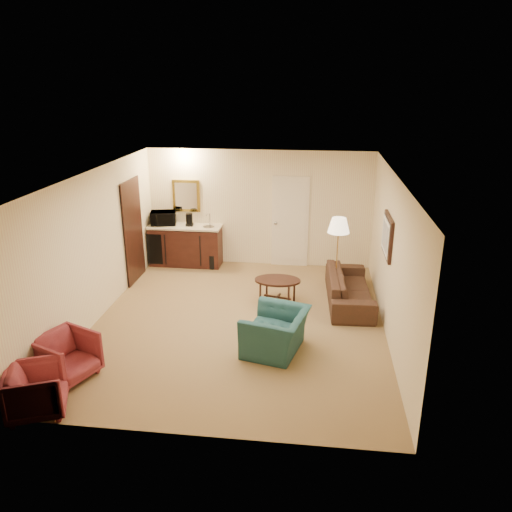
% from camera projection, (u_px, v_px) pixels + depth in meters
% --- Properties ---
extents(ground, '(6.00, 6.00, 0.00)m').
position_uv_depth(ground, '(239.00, 322.00, 8.77)').
color(ground, '#9A7A4E').
rests_on(ground, ground).
extents(room_walls, '(5.02, 6.01, 2.61)m').
position_uv_depth(room_walls, '(239.00, 216.00, 8.92)').
color(room_walls, '#F7EBB9').
rests_on(room_walls, ground).
extents(wetbar_cabinet, '(1.64, 0.58, 0.92)m').
position_uv_depth(wetbar_cabinet, '(186.00, 245.00, 11.35)').
color(wetbar_cabinet, '#391812').
rests_on(wetbar_cabinet, ground).
extents(sofa, '(0.68, 2.04, 0.79)m').
position_uv_depth(sofa, '(350.00, 283.00, 9.41)').
color(sofa, black).
rests_on(sofa, ground).
extents(teal_armchair, '(0.88, 1.14, 0.89)m').
position_uv_depth(teal_armchair, '(276.00, 325.00, 7.69)').
color(teal_armchair, '#215454').
rests_on(teal_armchair, ground).
extents(rose_chair_near, '(0.90, 0.92, 0.74)m').
position_uv_depth(rose_chair_near, '(66.00, 354.00, 7.02)').
color(rose_chair_near, '#96313B').
rests_on(rose_chair_near, ground).
extents(rose_chair_far, '(0.86, 0.89, 0.71)m').
position_uv_depth(rose_chair_far, '(36.00, 388.00, 6.28)').
color(rose_chair_far, '#96313B').
rests_on(rose_chair_far, ground).
extents(coffee_table, '(0.98, 0.78, 0.49)m').
position_uv_depth(coffee_table, '(277.00, 291.00, 9.41)').
color(coffee_table, black).
rests_on(coffee_table, ground).
extents(floor_lamp, '(0.54, 0.54, 1.58)m').
position_uv_depth(floor_lamp, '(337.00, 257.00, 9.62)').
color(floor_lamp, '#B6863C').
rests_on(floor_lamp, ground).
extents(waste_bin, '(0.31, 0.31, 0.32)m').
position_uv_depth(waste_bin, '(213.00, 261.00, 11.22)').
color(waste_bin, black).
rests_on(waste_bin, ground).
extents(microwave, '(0.61, 0.42, 0.38)m').
position_uv_depth(microwave, '(163.00, 217.00, 11.22)').
color(microwave, black).
rests_on(microwave, wetbar_cabinet).
extents(coffee_maker, '(0.19, 0.19, 0.28)m').
position_uv_depth(coffee_maker, '(189.00, 220.00, 11.14)').
color(coffee_maker, black).
rests_on(coffee_maker, wetbar_cabinet).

